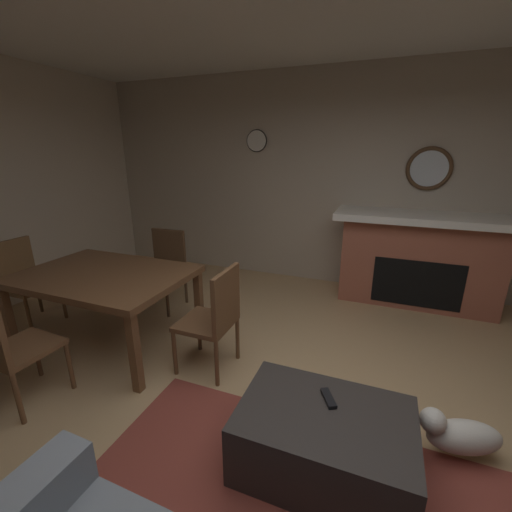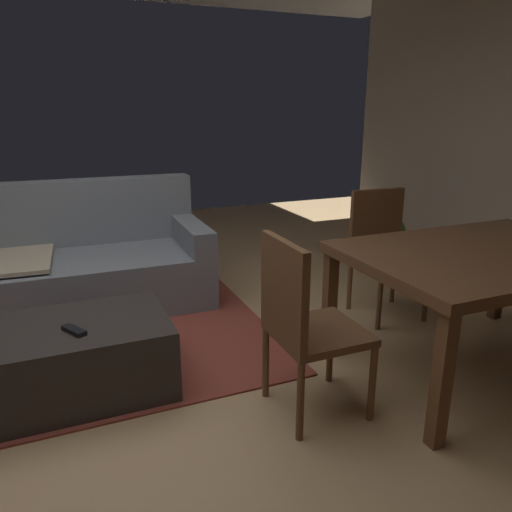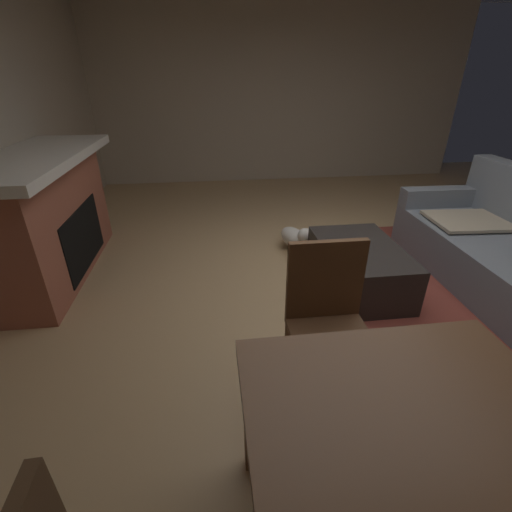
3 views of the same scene
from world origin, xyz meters
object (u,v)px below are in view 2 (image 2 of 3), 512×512
(couch, at_px, (71,266))
(dining_table, at_px, (486,262))
(tv_remote, at_px, (74,330))
(dining_chair_west, at_px, (303,318))
(potted_plant, at_px, (388,236))
(ottoman_coffee_table, at_px, (77,359))
(dining_chair_north, at_px, (383,245))

(couch, bearing_deg, dining_table, -42.50)
(tv_remote, height_order, dining_table, dining_table)
(dining_chair_west, distance_m, potted_plant, 2.73)
(ottoman_coffee_table, distance_m, potted_plant, 3.26)
(dining_chair_west, bearing_deg, potted_plant, 43.69)
(couch, bearing_deg, dining_chair_north, -25.76)
(dining_table, height_order, dining_chair_west, dining_chair_west)
(potted_plant, bearing_deg, couch, 178.13)
(tv_remote, xyz_separation_m, dining_chair_west, (1.04, -0.53, 0.10))
(dining_chair_west, bearing_deg, couch, 116.44)
(couch, height_order, dining_chair_north, couch)
(tv_remote, xyz_separation_m, dining_chair_north, (2.22, 0.41, 0.10))
(tv_remote, bearing_deg, ottoman_coffee_table, 62.82)
(dining_table, relative_size, dining_chair_north, 1.68)
(couch, relative_size, potted_plant, 4.15)
(couch, height_order, potted_plant, couch)
(ottoman_coffee_table, bearing_deg, couch, 87.56)
(dining_table, bearing_deg, dining_chair_north, 89.74)
(dining_chair_north, relative_size, dining_chair_west, 1.00)
(ottoman_coffee_table, bearing_deg, tv_remote, -88.61)
(tv_remote, distance_m, dining_chair_west, 1.17)
(dining_table, distance_m, dining_chair_west, 1.18)
(couch, xyz_separation_m, tv_remote, (-0.05, -1.45, 0.10))
(dining_chair_west, bearing_deg, ottoman_coffee_table, 148.64)
(ottoman_coffee_table, height_order, potted_plant, potted_plant)
(dining_table, bearing_deg, potted_plant, 67.12)
(couch, bearing_deg, tv_remote, -92.15)
(dining_chair_north, relative_size, potted_plant, 1.86)
(dining_table, bearing_deg, dining_chair_west, 179.98)
(ottoman_coffee_table, bearing_deg, potted_plant, 22.50)
(couch, relative_size, dining_chair_west, 2.23)
(dining_table, xyz_separation_m, dining_chair_north, (0.00, 0.93, -0.14))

